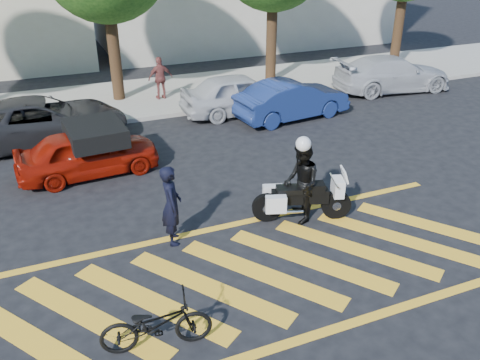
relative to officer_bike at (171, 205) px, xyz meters
name	(u,v)px	position (x,y,z in m)	size (l,w,h in m)	color
ground	(238,279)	(0.77, -1.78, -0.90)	(90.00, 90.00, 0.00)	black
sidewalk	(120,100)	(0.77, 10.22, -0.82)	(60.00, 5.00, 0.15)	#9E998E
crosswalk	(236,279)	(0.73, -1.78, -0.89)	(12.33, 4.00, 0.01)	yellow
officer_bike	(171,205)	(0.00, 0.00, 0.00)	(0.65, 0.43, 1.79)	black
bicycle	(156,324)	(-1.10, -2.90, -0.42)	(0.63, 1.80, 0.95)	black
police_motorcycle	(301,198)	(2.97, -0.24, -0.34)	(2.24, 1.12, 1.02)	black
officer_moto	(301,183)	(2.95, -0.26, 0.06)	(0.93, 0.73, 1.91)	black
red_convertible	(88,153)	(-1.19, 4.12, -0.25)	(1.52, 3.78, 1.29)	maroon
parked_mid_left	(41,121)	(-2.21, 6.99, -0.17)	(2.40, 5.21, 1.45)	black
parked_mid_right	(240,94)	(4.60, 7.22, -0.16)	(1.73, 4.30, 1.47)	#BCBDC1
parked_right	(292,100)	(6.07, 6.02, -0.21)	(1.45, 4.15, 1.37)	navy
parked_far_right	(392,74)	(11.47, 7.42, -0.18)	(2.00, 4.91, 1.43)	#ADAFB5
pedestrian_right	(160,78)	(2.29, 9.59, 0.06)	(0.95, 0.39, 1.61)	brown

